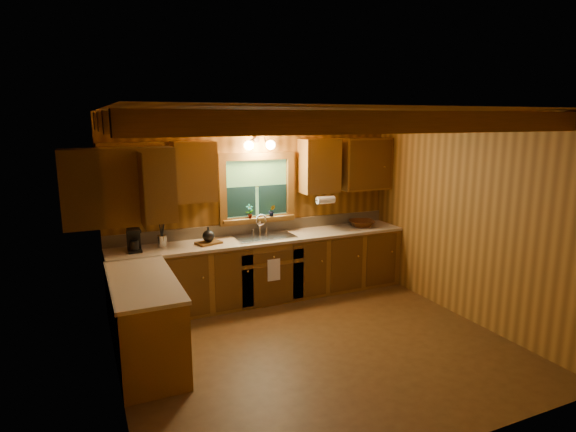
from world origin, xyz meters
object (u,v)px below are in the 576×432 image
Objects in this scene: coffee_maker at (134,240)px; cutting_board at (209,243)px; sink at (264,240)px; wicker_basket at (362,223)px.

cutting_board is at bearing -1.07° from coffee_maker.
cutting_board is at bearing -176.97° from sink.
sink is at bearing 1.40° from coffee_maker.
sink is 2.84× the size of coffee_maker.
coffee_maker is 3.33m from wicker_basket.
sink is 2.66× the size of cutting_board.
sink reaches higher than coffee_maker.
sink is 0.81m from cutting_board.
coffee_maker is 0.94m from cutting_board.
wicker_basket is at bearing -0.12° from sink.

